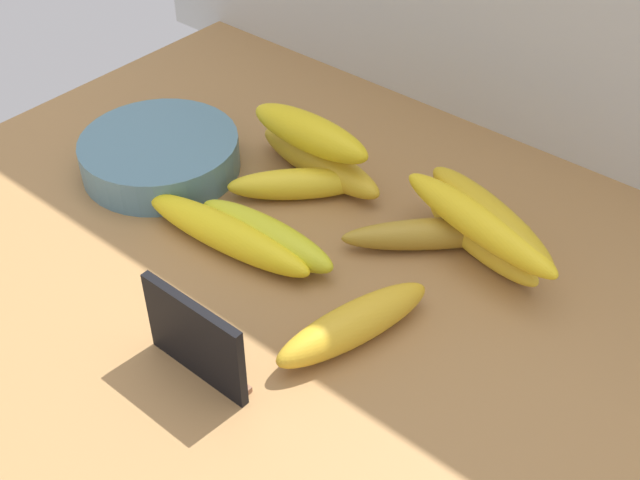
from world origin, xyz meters
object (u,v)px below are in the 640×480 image
chalkboard_sign (196,341)px  fruit_bowl (160,154)px  banana_2 (225,233)px  banana_7 (478,223)px  banana_1 (482,242)px  banana_5 (319,162)px  banana_0 (297,184)px  banana_3 (437,234)px  banana_9 (310,133)px  banana_8 (489,217)px  banana_6 (356,322)px  banana_4 (265,235)px

chalkboard_sign → fruit_bowl: (-25.38, 18.08, -1.84)cm
banana_2 → banana_7: bearing=35.0°
banana_1 → fruit_bowl: bearing=-163.4°
banana_5 → banana_0: bearing=-82.0°
banana_3 → banana_9: bearing=177.8°
banana_0 → banana_8: (20.72, 4.48, 3.41)cm
banana_9 → banana_2: bearing=-84.8°
banana_0 → banana_8: banana_8 is taller
chalkboard_sign → banana_8: chalkboard_sign is taller
banana_6 → banana_1: bearing=81.3°
banana_3 → banana_5: 16.90cm
banana_3 → banana_7: bearing=3.7°
banana_0 → banana_1: banana_0 is taller
banana_4 → banana_5: (-4.05, 13.17, 0.09)cm
banana_8 → banana_9: (-21.87, -1.02, 0.95)cm
chalkboard_sign → banana_4: bearing=113.3°
fruit_bowl → banana_8: bearing=16.3°
fruit_bowl → banana_6: size_ratio=1.10×
fruit_bowl → banana_5: bearing=35.6°
banana_5 → banana_6: banana_5 is taller
banana_8 → banana_9: size_ratio=1.16×
banana_0 → banana_5: 4.52cm
banana_2 → banana_8: 25.98cm
banana_1 → banana_6: (-2.59, -16.93, 0.29)cm
banana_7 → banana_9: size_ratio=1.25×
chalkboard_sign → banana_4: 16.91cm
fruit_bowl → banana_6: (33.04, -6.31, -0.09)cm
banana_2 → banana_3: 21.19cm
banana_6 → banana_9: banana_9 is taller
chalkboard_sign → banana_1: bearing=70.3°
banana_1 → banana_8: banana_8 is taller
banana_3 → fruit_bowl: bearing=-164.3°
chalkboard_sign → banana_0: size_ratio=0.73×
chalkboard_sign → banana_3: chalkboard_sign is taller
banana_1 → banana_5: size_ratio=0.85×
banana_1 → banana_6: size_ratio=0.93×
banana_0 → banana_7: bearing=8.6°
banana_2 → banana_6: size_ratio=1.28×
chalkboard_sign → banana_2: size_ratio=0.53×
banana_1 → banana_5: 20.97cm
chalkboard_sign → banana_8: bearing=69.6°
banana_6 → fruit_bowl: bearing=169.2°
fruit_bowl → banana_3: bearing=15.7°
banana_0 → banana_9: banana_9 is taller
banana_5 → banana_7: banana_7 is taller
banana_3 → banana_4: size_ratio=1.15×
chalkboard_sign → banana_6: bearing=56.9°
banana_5 → banana_1: bearing=0.3°
chalkboard_sign → banana_4: chalkboard_sign is taller
banana_4 → banana_6: (14.32, -3.66, 0.02)cm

